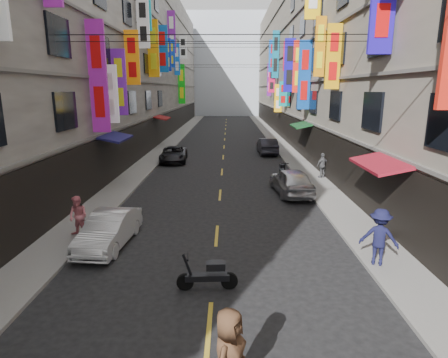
{
  "coord_description": "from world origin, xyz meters",
  "views": [
    {
      "loc": [
        0.47,
        3.83,
        5.75
      ],
      "look_at": [
        0.36,
        13.09,
        3.53
      ],
      "focal_mm": 30.0,
      "sensor_mm": 36.0,
      "label": 1
    }
  ],
  "objects_px": {
    "scooter_crossing": "(208,275)",
    "pedestrian_lfar": "(78,216)",
    "car_left_far": "(174,154)",
    "car_right_far": "(267,146)",
    "car_right_mid": "(291,181)",
    "car_left_mid": "(109,230)",
    "pedestrian_crossing": "(229,357)",
    "scooter_far_right": "(283,171)",
    "pedestrian_rfar": "(322,165)",
    "pedestrian_rnear": "(379,237)"
  },
  "relations": [
    {
      "from": "scooter_crossing",
      "to": "pedestrian_lfar",
      "type": "relative_size",
      "value": 1.12
    },
    {
      "from": "car_left_far",
      "to": "car_right_far",
      "type": "height_order",
      "value": "car_right_far"
    },
    {
      "from": "scooter_far_right",
      "to": "car_left_far",
      "type": "bearing_deg",
      "value": -36.61
    },
    {
      "from": "scooter_crossing",
      "to": "pedestrian_rnear",
      "type": "height_order",
      "value": "pedestrian_rnear"
    },
    {
      "from": "car_left_mid",
      "to": "car_right_far",
      "type": "height_order",
      "value": "car_right_far"
    },
    {
      "from": "scooter_far_right",
      "to": "pedestrian_crossing",
      "type": "relative_size",
      "value": 0.94
    },
    {
      "from": "scooter_crossing",
      "to": "pedestrian_lfar",
      "type": "distance_m",
      "value": 6.53
    },
    {
      "from": "scooter_far_right",
      "to": "pedestrian_crossing",
      "type": "bearing_deg",
      "value": 76.29
    },
    {
      "from": "pedestrian_rfar",
      "to": "pedestrian_crossing",
      "type": "distance_m",
      "value": 19.07
    },
    {
      "from": "scooter_far_right",
      "to": "pedestrian_rnear",
      "type": "height_order",
      "value": "pedestrian_rnear"
    },
    {
      "from": "car_left_mid",
      "to": "pedestrian_crossing",
      "type": "distance_m",
      "value": 8.48
    },
    {
      "from": "pedestrian_lfar",
      "to": "pedestrian_rfar",
      "type": "relative_size",
      "value": 0.99
    },
    {
      "from": "car_left_far",
      "to": "pedestrian_rfar",
      "type": "relative_size",
      "value": 2.74
    },
    {
      "from": "car_left_mid",
      "to": "car_right_mid",
      "type": "bearing_deg",
      "value": 46.78
    },
    {
      "from": "car_right_far",
      "to": "pedestrian_rnear",
      "type": "height_order",
      "value": "pedestrian_rnear"
    },
    {
      "from": "car_right_mid",
      "to": "car_right_far",
      "type": "xyz_separation_m",
      "value": [
        0.0,
        13.54,
        -0.03
      ]
    },
    {
      "from": "scooter_crossing",
      "to": "pedestrian_crossing",
      "type": "relative_size",
      "value": 0.94
    },
    {
      "from": "car_left_mid",
      "to": "car_right_far",
      "type": "distance_m",
      "value": 22.33
    },
    {
      "from": "car_left_mid",
      "to": "pedestrian_lfar",
      "type": "bearing_deg",
      "value": 158.68
    },
    {
      "from": "car_left_far",
      "to": "pedestrian_crossing",
      "type": "height_order",
      "value": "pedestrian_crossing"
    },
    {
      "from": "car_right_far",
      "to": "pedestrian_lfar",
      "type": "bearing_deg",
      "value": 63.19
    },
    {
      "from": "scooter_crossing",
      "to": "car_right_far",
      "type": "height_order",
      "value": "car_right_far"
    },
    {
      "from": "car_left_mid",
      "to": "scooter_far_right",
      "type": "bearing_deg",
      "value": 59.02
    },
    {
      "from": "pedestrian_crossing",
      "to": "pedestrian_lfar",
      "type": "bearing_deg",
      "value": 60.36
    },
    {
      "from": "pedestrian_rnear",
      "to": "pedestrian_rfar",
      "type": "height_order",
      "value": "pedestrian_rnear"
    },
    {
      "from": "scooter_crossing",
      "to": "car_right_mid",
      "type": "height_order",
      "value": "car_right_mid"
    },
    {
      "from": "car_right_mid",
      "to": "pedestrian_crossing",
      "type": "height_order",
      "value": "pedestrian_crossing"
    },
    {
      "from": "car_left_far",
      "to": "car_right_mid",
      "type": "height_order",
      "value": "car_right_mid"
    },
    {
      "from": "car_right_mid",
      "to": "scooter_crossing",
      "type": "bearing_deg",
      "value": 62.56
    },
    {
      "from": "car_left_far",
      "to": "car_right_far",
      "type": "xyz_separation_m",
      "value": [
        8.0,
        3.94,
        0.1
      ]
    },
    {
      "from": "scooter_far_right",
      "to": "pedestrian_crossing",
      "type": "height_order",
      "value": "pedestrian_crossing"
    },
    {
      "from": "car_left_far",
      "to": "pedestrian_lfar",
      "type": "xyz_separation_m",
      "value": [
        -1.4,
        -16.24,
        0.31
      ]
    },
    {
      "from": "scooter_far_right",
      "to": "car_left_mid",
      "type": "distance_m",
      "value": 14.04
    },
    {
      "from": "scooter_far_right",
      "to": "car_left_far",
      "type": "distance_m",
      "value": 9.78
    },
    {
      "from": "scooter_crossing",
      "to": "scooter_far_right",
      "type": "bearing_deg",
      "value": -19.81
    },
    {
      "from": "car_left_far",
      "to": "pedestrian_crossing",
      "type": "xyz_separation_m",
      "value": [
        4.49,
        -24.1,
        0.34
      ]
    },
    {
      "from": "car_left_mid",
      "to": "pedestrian_rnear",
      "type": "relative_size",
      "value": 2.04
    },
    {
      "from": "car_left_far",
      "to": "pedestrian_rnear",
      "type": "height_order",
      "value": "pedestrian_rnear"
    },
    {
      "from": "scooter_crossing",
      "to": "pedestrian_rfar",
      "type": "height_order",
      "value": "pedestrian_rfar"
    },
    {
      "from": "car_right_far",
      "to": "scooter_crossing",
      "type": "bearing_deg",
      "value": 78.43
    },
    {
      "from": "car_left_far",
      "to": "pedestrian_crossing",
      "type": "bearing_deg",
      "value": -82.8
    },
    {
      "from": "car_right_far",
      "to": "pedestrian_crossing",
      "type": "bearing_deg",
      "value": 81.03
    },
    {
      "from": "car_left_mid",
      "to": "pedestrian_rfar",
      "type": "distance_m",
      "value": 15.19
    },
    {
      "from": "car_right_mid",
      "to": "pedestrian_lfar",
      "type": "height_order",
      "value": "pedestrian_lfar"
    },
    {
      "from": "pedestrian_lfar",
      "to": "pedestrian_crossing",
      "type": "distance_m",
      "value": 9.82
    },
    {
      "from": "pedestrian_crossing",
      "to": "car_right_far",
      "type": "bearing_deg",
      "value": 16.38
    },
    {
      "from": "scooter_far_right",
      "to": "pedestrian_crossing",
      "type": "xyz_separation_m",
      "value": [
        -3.63,
        -18.64,
        0.51
      ]
    },
    {
      "from": "scooter_crossing",
      "to": "car_left_mid",
      "type": "xyz_separation_m",
      "value": [
        -3.89,
        3.12,
        0.2
      ]
    },
    {
      "from": "car_right_mid",
      "to": "car_left_mid",
      "type": "bearing_deg",
      "value": 36.51
    },
    {
      "from": "scooter_crossing",
      "to": "pedestrian_rfar",
      "type": "relative_size",
      "value": 1.11
    }
  ]
}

